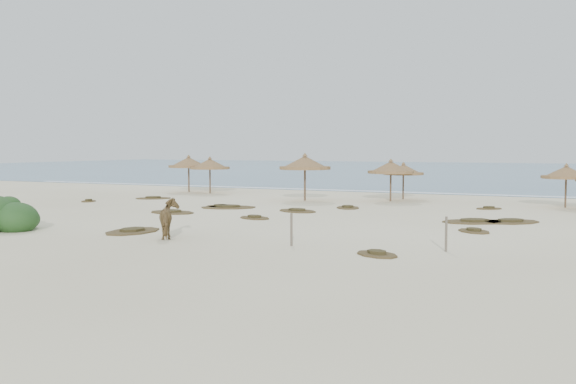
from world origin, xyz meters
The scene contains 27 objects.
ground centered at (0.00, 0.00, 0.00)m, with size 160.00×160.00×0.00m, color #FAF1CD.
ocean centered at (0.00, 75.00, 0.00)m, with size 200.00×100.00×0.01m, color #2A5E80.
foam_line centered at (0.00, 26.00, 0.00)m, with size 70.00×0.60×0.01m, color white.
palapa_0 centered at (-11.14, 19.03, 2.15)m, with size 3.66×3.66×2.77m.
palapa_1 centered at (-13.36, 19.51, 2.24)m, with size 3.91×3.91×2.88m.
palapa_2 centered at (-1.98, 15.87, 2.40)m, with size 4.21×4.21×3.09m.
palapa_3 centered at (3.17, 17.70, 2.12)m, with size 3.79×3.79×2.73m.
palapa_4 centered at (3.44, 19.75, 1.93)m, with size 2.74×2.74×2.49m.
palapa_5 centered at (13.40, 17.78, 1.98)m, with size 3.18×3.18×2.55m.
horse centered at (0.24, -1.92, 0.75)m, with size 0.80×1.77×1.49m, color olive.
fence_post_near centered at (5.24, -1.75, 0.58)m, with size 0.09×0.09×1.15m, color #62584A.
fence_post_far centered at (10.38, -0.68, 0.58)m, with size 0.08×0.08×1.16m, color #62584A.
scrub_1 centered at (-5.18, 5.80, 0.05)m, with size 2.91×2.14×0.16m.
scrub_2 centered at (0.00, 5.32, 0.05)m, with size 2.14×1.86×0.16m.
scrub_3 centered at (0.48, 9.26, 0.05)m, with size 2.85×2.44×0.16m.
scrub_4 centered at (10.41, 4.76, 0.05)m, with size 1.88×1.96×0.16m.
scrub_5 centered at (11.41, 8.86, 0.05)m, with size 3.26×3.19×0.16m.
scrub_6 centered at (-11.80, 12.95, 0.05)m, with size 2.79×2.62×0.16m.
scrub_7 centered at (2.30, 12.18, 0.05)m, with size 1.94×2.32×0.16m.
scrub_8 centered at (-14.08, 9.31, 0.05)m, with size 1.38×1.58×0.16m.
scrub_9 centered at (-2.13, -1.18, 0.05)m, with size 1.84×2.73×0.16m.
scrub_10 centered at (9.59, 15.03, 0.05)m, with size 1.78×1.72×0.16m.
scrub_11 centered at (-7.89, -2.64, 0.05)m, with size 1.75×2.09×0.16m.
scrub_12 centered at (8.54, -2.37, 0.05)m, with size 1.92×1.77×0.16m.
scrub_13 centered at (-4.51, 9.63, 0.05)m, with size 2.45×2.01×0.16m.
scrub_14 centered at (-3.92, 9.46, 0.05)m, with size 3.73×3.26×0.16m.
scrub_15 centered at (9.87, 8.18, 0.05)m, with size 3.53×3.19×0.16m.
Camera 1 is at (14.59, -21.87, 3.44)m, focal length 40.00 mm.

